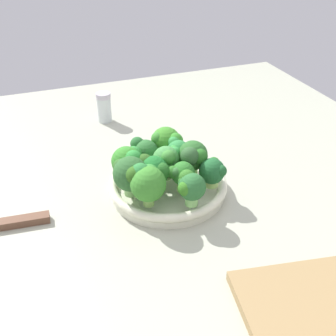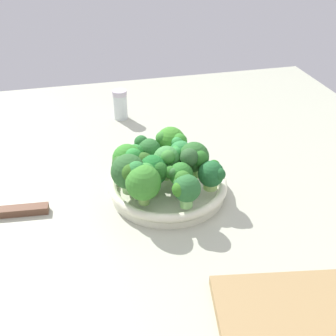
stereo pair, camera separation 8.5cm
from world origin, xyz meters
TOP-DOWN VIEW (x-y plane):
  - ground_plane at (0.00, 0.00)cm, footprint 130.00×130.00cm
  - bowl at (-2.47, 0.22)cm, footprint 23.83×23.83cm
  - broccoli_floret_0 at (5.68, 1.92)cm, footprint 6.65×8.57cm
  - broccoli_floret_1 at (-10.00, 4.68)cm, footprint 5.09×5.15cm
  - broccoli_floret_2 at (0.11, -6.45)cm, footprint 5.31×5.64cm
  - broccoli_floret_3 at (-3.70, 4.20)cm, footprint 5.48×4.61cm
  - broccoli_floret_4 at (3.59, 5.92)cm, footprint 6.53×6.99cm
  - broccoli_floret_5 at (-7.52, 0.85)cm, footprint 6.41×6.57cm
  - broccoli_floret_6 at (-3.51, 8.80)cm, footprint 5.41×5.65cm
  - broccoli_floret_7 at (-5.92, -3.56)cm, footprint 4.65×5.38cm
  - broccoli_floret_8 at (4.59, -2.71)cm, footprint 6.45×6.60cm
  - broccoli_floret_9 at (1.13, 1.69)cm, footprint 6.06×6.89cm
  - broccoli_floret_10 at (-5.04, -7.73)cm, footprint 6.43×6.90cm
  - broccoli_floret_11 at (-2.54, -0.73)cm, footprint 5.84×5.88cm
  - cutting_board at (-14.66, 34.44)cm, footprint 28.14×18.63cm
  - pepper_shaker at (1.57, -37.28)cm, footprint 3.89×3.89cm

SIDE VIEW (x-z plane):
  - ground_plane at x=0.00cm, z-range -2.50..0.00cm
  - cutting_board at x=-14.66cm, z-range 0.00..1.60cm
  - bowl at x=-2.47cm, z-range 0.03..3.21cm
  - pepper_shaker at x=1.57cm, z-range 0.05..8.03cm
  - broccoli_floret_1 at x=-10.00cm, z-range 3.50..9.34cm
  - broccoli_floret_3 at x=-3.70cm, z-range 3.77..9.87cm
  - broccoli_floret_2 at x=0.11cm, z-range 3.63..10.09cm
  - broccoli_floret_6 at x=-3.51cm, z-range 3.89..10.35cm
  - broccoli_floret_9 at x=1.13cm, z-range 3.82..10.64cm
  - broccoli_floret_7 at x=-5.92cm, z-range 4.01..10.63cm
  - broccoli_floret_10 at x=-5.04cm, z-range 3.81..11.17cm
  - broccoli_floret_8 at x=4.59cm, z-range 3.94..11.34cm
  - broccoli_floret_11 at x=-2.54cm, z-range 4.06..11.26cm
  - broccoli_floret_0 at x=5.68cm, z-range 3.82..11.62cm
  - broccoli_floret_4 at x=3.59cm, z-range 3.94..11.89cm
  - broccoli_floret_5 at x=-7.52cm, z-range 4.16..11.95cm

